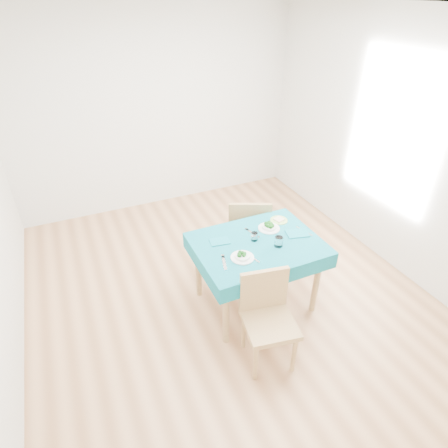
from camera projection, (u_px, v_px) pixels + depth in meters
name	position (u px, v px, depth m)	size (l,w,h in m)	color
room_shell	(224.00, 178.00, 3.38)	(4.02, 4.52, 2.73)	#9C6941
table	(256.00, 274.00, 3.74)	(1.18, 0.90, 0.76)	#095D6C
chair_near	(270.00, 316.00, 3.06)	(0.42, 0.46, 1.05)	#9E7B4A
chair_far	(249.00, 215.00, 4.31)	(0.47, 0.51, 1.17)	#9E7B4A
bowl_near	(242.00, 255.00, 3.32)	(0.21, 0.21, 0.06)	white
bowl_far	(269.00, 226.00, 3.72)	(0.22, 0.22, 0.07)	white
fork_near	(224.00, 263.00, 3.28)	(0.03, 0.20, 0.00)	silver
knife_near	(251.00, 256.00, 3.35)	(0.02, 0.22, 0.00)	silver
fork_far	(253.00, 233.00, 3.67)	(0.03, 0.19, 0.00)	silver
knife_far	(304.00, 231.00, 3.70)	(0.02, 0.21, 0.00)	silver
napkin_near	(220.00, 241.00, 3.55)	(0.18, 0.13, 0.01)	#0E6877
napkin_far	(297.00, 233.00, 3.66)	(0.21, 0.15, 0.01)	#0E6877
tumbler_center	(254.00, 236.00, 3.55)	(0.06, 0.06, 0.08)	white
tumbler_side	(279.00, 242.00, 3.46)	(0.08, 0.08, 0.10)	white
side_plate	(279.00, 220.00, 3.87)	(0.18, 0.18, 0.01)	#9CC861
bread_slice	(279.00, 219.00, 3.86)	(0.09, 0.09, 0.01)	beige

